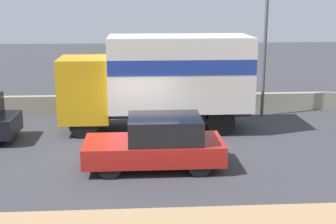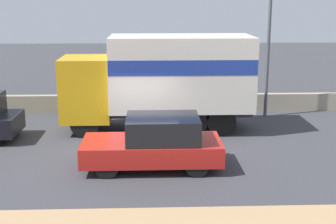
{
  "view_description": "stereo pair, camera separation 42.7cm",
  "coord_description": "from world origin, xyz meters",
  "views": [
    {
      "loc": [
        -0.16,
        -14.8,
        5.01
      ],
      "look_at": [
        0.88,
        0.78,
        1.23
      ],
      "focal_mm": 50.0,
      "sensor_mm": 36.0,
      "label": 1
    },
    {
      "loc": [
        0.27,
        -14.82,
        5.01
      ],
      "look_at": [
        0.88,
        0.78,
        1.23
      ],
      "focal_mm": 50.0,
      "sensor_mm": 36.0,
      "label": 2
    }
  ],
  "objects": [
    {
      "name": "car_hatchback",
      "position": [
        0.42,
        -1.33,
        0.79
      ],
      "size": [
        4.18,
        1.88,
        1.6
      ],
      "rotation": [
        0.0,
        0.0,
        3.14
      ],
      "color": "#B21E19",
      "rests_on": "ground_plane"
    },
    {
      "name": "box_truck",
      "position": [
        0.85,
        2.9,
        2.12
      ],
      "size": [
        7.23,
        2.6,
        3.66
      ],
      "rotation": [
        0.0,
        0.0,
        3.14
      ],
      "color": "gold",
      "rests_on": "ground_plane"
    },
    {
      "name": "ground_plane",
      "position": [
        0.0,
        0.0,
        0.0
      ],
      "size": [
        80.0,
        80.0,
        0.0
      ],
      "primitive_type": "plane",
      "color": "#38383D"
    },
    {
      "name": "stone_wall_backdrop",
      "position": [
        0.0,
        5.97,
        0.4
      ],
      "size": [
        60.0,
        0.35,
        0.79
      ],
      "color": "gray",
      "rests_on": "ground_plane"
    },
    {
      "name": "street_lamp",
      "position": [
        5.29,
        4.87,
        3.73
      ],
      "size": [
        0.56,
        0.28,
        6.39
      ],
      "color": "#4C4C51",
      "rests_on": "ground_plane"
    }
  ]
}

